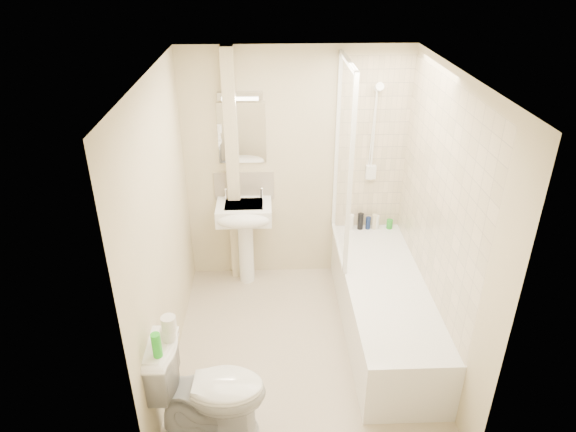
{
  "coord_description": "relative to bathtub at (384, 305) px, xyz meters",
  "views": [
    {
      "loc": [
        -0.27,
        -3.48,
        3.17
      ],
      "look_at": [
        -0.12,
        0.2,
        1.22
      ],
      "focal_mm": 32.0,
      "sensor_mm": 36.0,
      "label": 1
    }
  ],
  "objects": [
    {
      "name": "floor",
      "position": [
        -0.75,
        -0.2,
        -0.29
      ],
      "size": [
        2.5,
        2.5,
        0.0
      ],
      "primitive_type": "plane",
      "color": "beige",
      "rests_on": "ground"
    },
    {
      "name": "wall_back",
      "position": [
        -0.75,
        1.05,
        0.91
      ],
      "size": [
        2.2,
        0.02,
        2.4
      ],
      "primitive_type": "cube",
      "color": "beige",
      "rests_on": "ground"
    },
    {
      "name": "wall_left",
      "position": [
        -1.85,
        -0.2,
        0.91
      ],
      "size": [
        0.02,
        2.5,
        2.4
      ],
      "primitive_type": "cube",
      "color": "beige",
      "rests_on": "ground"
    },
    {
      "name": "wall_right",
      "position": [
        0.35,
        -0.2,
        0.91
      ],
      "size": [
        0.02,
        2.5,
        2.4
      ],
      "primitive_type": "cube",
      "color": "beige",
      "rests_on": "ground"
    },
    {
      "name": "ceiling",
      "position": [
        -0.75,
        -0.2,
        2.11
      ],
      "size": [
        2.2,
        2.5,
        0.02
      ],
      "primitive_type": "cube",
      "color": "white",
      "rests_on": "wall_back"
    },
    {
      "name": "tile_back",
      "position": [
        0.0,
        1.04,
        1.14
      ],
      "size": [
        0.7,
        0.01,
        1.75
      ],
      "primitive_type": "cube",
      "color": "beige",
      "rests_on": "wall_back"
    },
    {
      "name": "tile_right",
      "position": [
        0.34,
        0.0,
        1.14
      ],
      "size": [
        0.01,
        2.1,
        1.75
      ],
      "primitive_type": "cube",
      "color": "beige",
      "rests_on": "wall_right"
    },
    {
      "name": "pipe_boxing",
      "position": [
        -1.37,
        0.99,
        0.91
      ],
      "size": [
        0.12,
        0.12,
        2.4
      ],
      "primitive_type": "cube",
      "color": "beige",
      "rests_on": "ground"
    },
    {
      "name": "splashback",
      "position": [
        -1.27,
        1.04,
        0.74
      ],
      "size": [
        0.6,
        0.02,
        0.3
      ],
      "primitive_type": "cube",
      "color": "beige",
      "rests_on": "wall_back"
    },
    {
      "name": "mirror",
      "position": [
        -1.27,
        1.04,
        1.29
      ],
      "size": [
        0.46,
        0.01,
        0.6
      ],
      "primitive_type": "cube",
      "color": "white",
      "rests_on": "wall_back"
    },
    {
      "name": "strip_light",
      "position": [
        -1.27,
        1.02,
        1.66
      ],
      "size": [
        0.42,
        0.07,
        0.07
      ],
      "primitive_type": "cube",
      "color": "silver",
      "rests_on": "wall_back"
    },
    {
      "name": "bathtub",
      "position": [
        0.0,
        0.0,
        0.0
      ],
      "size": [
        0.7,
        2.1,
        0.55
      ],
      "color": "white",
      "rests_on": "ground"
    },
    {
      "name": "shower_screen",
      "position": [
        -0.35,
        0.6,
        1.16
      ],
      "size": [
        0.04,
        0.92,
        1.8
      ],
      "color": "white",
      "rests_on": "bathtub"
    },
    {
      "name": "shower_fixture",
      "position": [
        -0.0,
        0.99,
        1.26
      ],
      "size": [
        0.1,
        0.16,
        0.99
      ],
      "color": "white",
      "rests_on": "wall_back"
    },
    {
      "name": "pedestal_sink",
      "position": [
        -1.27,
        0.81,
        0.45
      ],
      "size": [
        0.54,
        0.49,
        1.05
      ],
      "color": "white",
      "rests_on": "ground"
    },
    {
      "name": "bottle_white_a",
      "position": [
        -0.18,
        0.96,
        0.34
      ],
      "size": [
        0.06,
        0.06,
        0.17
      ],
      "primitive_type": "cylinder",
      "color": "white",
      "rests_on": "bathtub"
    },
    {
      "name": "bottle_black_b",
      "position": [
        -0.08,
        0.96,
        0.35
      ],
      "size": [
        0.06,
        0.06,
        0.18
      ],
      "primitive_type": "cylinder",
      "color": "black",
      "rests_on": "bathtub"
    },
    {
      "name": "bottle_blue",
      "position": [
        0.01,
        0.96,
        0.33
      ],
      "size": [
        0.05,
        0.05,
        0.13
      ],
      "primitive_type": "cylinder",
      "color": "#122251",
      "rests_on": "bathtub"
    },
    {
      "name": "bottle_cream",
      "position": [
        0.07,
        0.96,
        0.34
      ],
      "size": [
        0.06,
        0.06,
        0.16
      ],
      "primitive_type": "cylinder",
      "color": "beige",
      "rests_on": "bathtub"
    },
    {
      "name": "bottle_white_b",
      "position": [
        0.09,
        0.96,
        0.34
      ],
      "size": [
        0.05,
        0.05,
        0.15
      ],
      "primitive_type": "cylinder",
      "color": "white",
      "rests_on": "bathtub"
    },
    {
      "name": "bottle_green",
      "position": [
        0.23,
        0.96,
        0.31
      ],
      "size": [
        0.06,
        0.06,
        0.1
      ],
      "primitive_type": "cylinder",
      "color": "green",
      "rests_on": "bathtub"
    },
    {
      "name": "toilet",
      "position": [
        -1.47,
        -1.05,
        0.12
      ],
      "size": [
        0.55,
        0.86,
        0.82
      ],
      "primitive_type": "imported",
      "rotation": [
        0.0,
        0.0,
        1.52
      ],
      "color": "white",
      "rests_on": "ground"
    },
    {
      "name": "toilet_roll_lower",
      "position": [
        -1.71,
        -0.98,
        0.58
      ],
      "size": [
        0.1,
        0.1,
        0.09
      ],
      "primitive_type": "cylinder",
      "color": "white",
      "rests_on": "toilet"
    },
    {
      "name": "toilet_roll_upper",
      "position": [
        -1.7,
        -1.0,
        0.68
      ],
      "size": [
        0.1,
        0.1,
        0.1
      ],
      "primitive_type": "cylinder",
      "color": "white",
      "rests_on": "toilet_roll_lower"
    },
    {
      "name": "green_bottle",
      "position": [
        -1.76,
        -1.14,
        0.62
      ],
      "size": [
        0.06,
        0.06,
        0.18
      ],
      "primitive_type": "cylinder",
      "color": "green",
      "rests_on": "toilet"
    }
  ]
}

